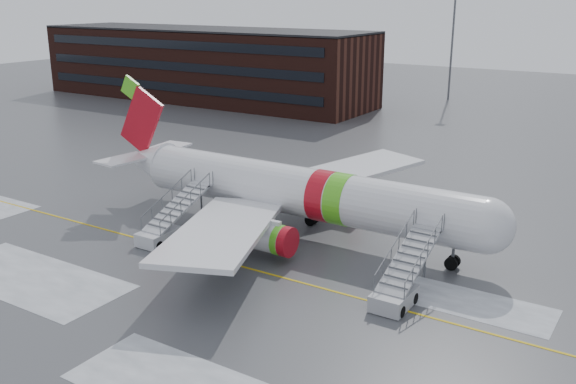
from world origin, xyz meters
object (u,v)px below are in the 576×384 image
Objects in this scene: airstair_fwd at (399,286)px; airliner at (292,191)px; airstair_aft at (166,227)px; pushback_tug at (208,231)px.

airliner is at bearing 151.06° from airstair_fwd.
airliner is 9.96m from airstair_aft.
pushback_tug is at bearing -130.67° from airliner.
airstair_aft is (-7.14, -6.54, -2.35)m from airliner.
airstair_fwd is at bearing -28.94° from airliner.
pushback_tug is at bearing 28.49° from airstair_aft.
airstair_aft is at bearing -151.51° from pushback_tug.
airstair_fwd is 16.18m from pushback_tug.
airliner is 13.71m from airstair_fwd.
airstair_fwd is at bearing -5.51° from pushback_tug.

